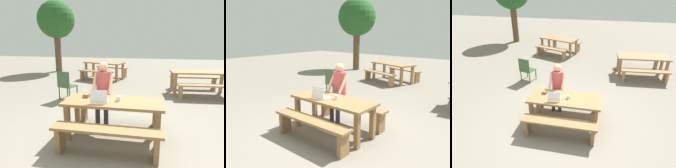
{
  "view_description": "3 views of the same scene",
  "coord_description": "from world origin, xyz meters",
  "views": [
    {
      "loc": [
        0.61,
        -3.32,
        1.81
      ],
      "look_at": [
        -0.07,
        0.25,
        0.97
      ],
      "focal_mm": 31.46,
      "sensor_mm": 36.0,
      "label": 1
    },
    {
      "loc": [
        2.94,
        -3.33,
        2.03
      ],
      "look_at": [
        -0.07,
        0.25,
        0.97
      ],
      "focal_mm": 36.96,
      "sensor_mm": 36.0,
      "label": 2
    },
    {
      "loc": [
        0.85,
        -4.1,
        3.28
      ],
      "look_at": [
        -0.07,
        0.25,
        0.97
      ],
      "focal_mm": 32.21,
      "sensor_mm": 36.0,
      "label": 3
    }
  ],
  "objects": [
    {
      "name": "ground_plane",
      "position": [
        0.0,
        0.0,
        0.0
      ],
      "size": [
        30.0,
        30.0,
        0.0
      ],
      "primitive_type": "plane",
      "color": "gray"
    },
    {
      "name": "picnic_table_front",
      "position": [
        0.0,
        0.0,
        0.6
      ],
      "size": [
        1.78,
        0.71,
        0.72
      ],
      "color": "olive",
      "rests_on": "ground"
    },
    {
      "name": "bench_near",
      "position": [
        0.0,
        -0.61,
        0.35
      ],
      "size": [
        1.74,
        0.3,
        0.47
      ],
      "color": "olive",
      "rests_on": "ground"
    },
    {
      "name": "bench_far",
      "position": [
        0.0,
        0.61,
        0.35
      ],
      "size": [
        1.74,
        0.3,
        0.47
      ],
      "color": "olive",
      "rests_on": "ground"
    },
    {
      "name": "laptop",
      "position": [
        -0.23,
        -0.12,
        0.78
      ],
      "size": [
        0.32,
        0.31,
        0.23
      ],
      "rotation": [
        0.0,
        0.0,
        3.25
      ],
      "color": "white",
      "rests_on": "picnic_table_front"
    },
    {
      "name": "small_pouch",
      "position": [
        -0.54,
        0.1,
        0.75
      ],
      "size": [
        0.11,
        0.07,
        0.07
      ],
      "color": "olive",
      "rests_on": "picnic_table_front"
    },
    {
      "name": "coffee_mug",
      "position": [
        0.09,
        0.01,
        0.76
      ],
      "size": [
        0.08,
        0.08,
        0.09
      ],
      "color": "white",
      "rests_on": "picnic_table_front"
    },
    {
      "name": "person_seated",
      "position": [
        -0.32,
        0.58,
        0.79
      ],
      "size": [
        0.41,
        0.41,
        1.34
      ],
      "color": "#333847",
      "rests_on": "ground"
    },
    {
      "name": "plastic_chair",
      "position": [
        -1.81,
        2.04,
        0.46
      ],
      "size": [
        0.54,
        0.54,
        0.88
      ],
      "rotation": [
        0.0,
        0.0,
        2.87
      ],
      "color": "#335933",
      "rests_on": "ground"
    },
    {
      "name": "picnic_table_mid",
      "position": [
        -1.39,
        5.31,
        0.65
      ],
      "size": [
        1.96,
        1.33,
        0.77
      ],
      "rotation": [
        0.0,
        0.0,
        -0.33
      ],
      "color": "#9E754C",
      "rests_on": "ground"
    },
    {
      "name": "bench_mid_south",
      "position": [
        -1.62,
        4.64,
        0.35
      ],
      "size": [
        1.63,
        0.81,
        0.47
      ],
      "rotation": [
        0.0,
        0.0,
        -0.33
      ],
      "color": "#9E754C",
      "rests_on": "ground"
    },
    {
      "name": "bench_mid_north",
      "position": [
        -1.17,
        5.97,
        0.35
      ],
      "size": [
        1.63,
        0.81,
        0.47
      ],
      "rotation": [
        0.0,
        0.0,
        -0.33
      ],
      "color": "#9E754C",
      "rests_on": "ground"
    },
    {
      "name": "picnic_table_rear",
      "position": [
        2.27,
        3.47,
        0.64
      ],
      "size": [
        1.91,
        0.92,
        0.76
      ],
      "rotation": [
        0.0,
        0.0,
        0.08
      ],
      "color": "#9E754C",
      "rests_on": "ground"
    },
    {
      "name": "bench_rear_south",
      "position": [
        2.32,
        2.81,
        0.34
      ],
      "size": [
        1.69,
        0.43,
        0.46
      ],
      "rotation": [
        0.0,
        0.0,
        0.08
      ],
      "color": "#9E754C",
      "rests_on": "ground"
    },
    {
      "name": "bench_rear_north",
      "position": [
        2.21,
        4.13,
        0.34
      ],
      "size": [
        1.69,
        0.43,
        0.46
      ],
      "rotation": [
        0.0,
        0.0,
        0.08
      ],
      "color": "#9E754C",
      "rests_on": "ground"
    },
    {
      "name": "tree_left",
      "position": [
        -4.39,
        6.95,
        2.74
      ],
      "size": [
        1.98,
        1.98,
        3.79
      ],
      "color": "brown",
      "rests_on": "ground"
    }
  ]
}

